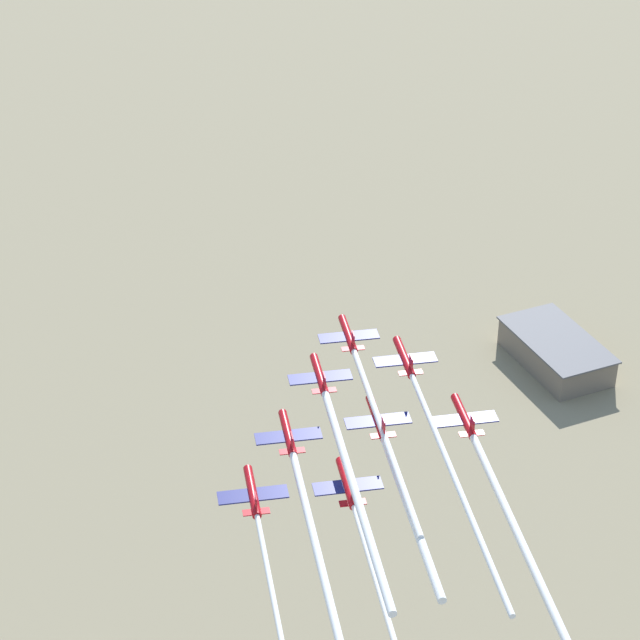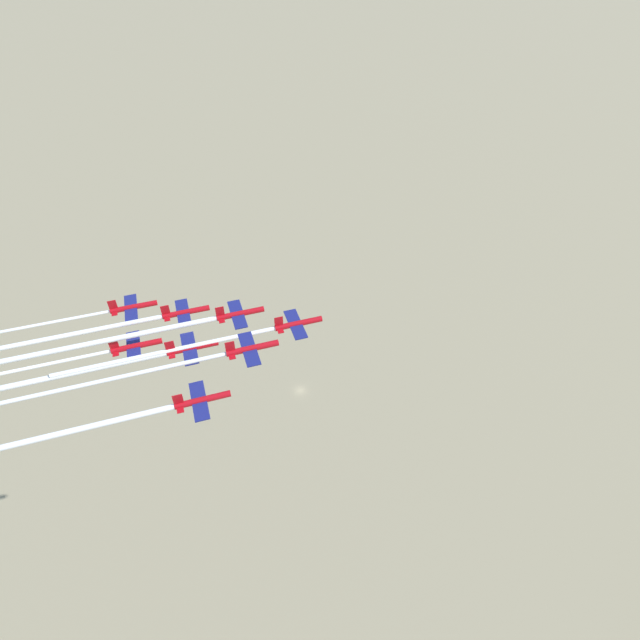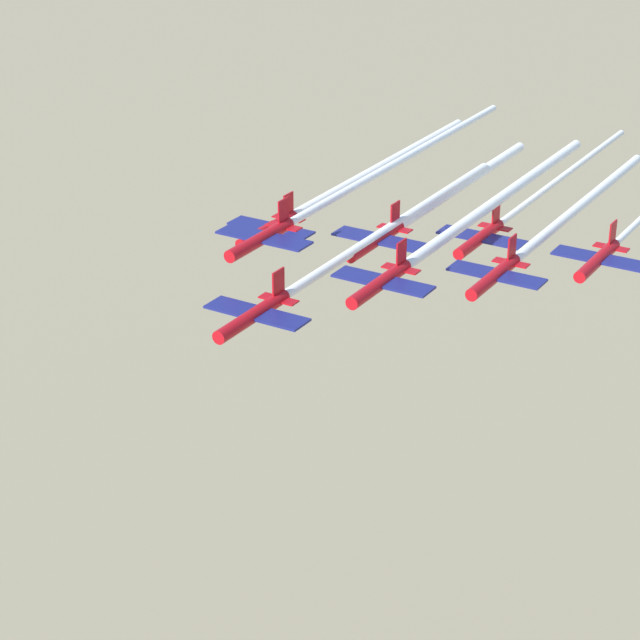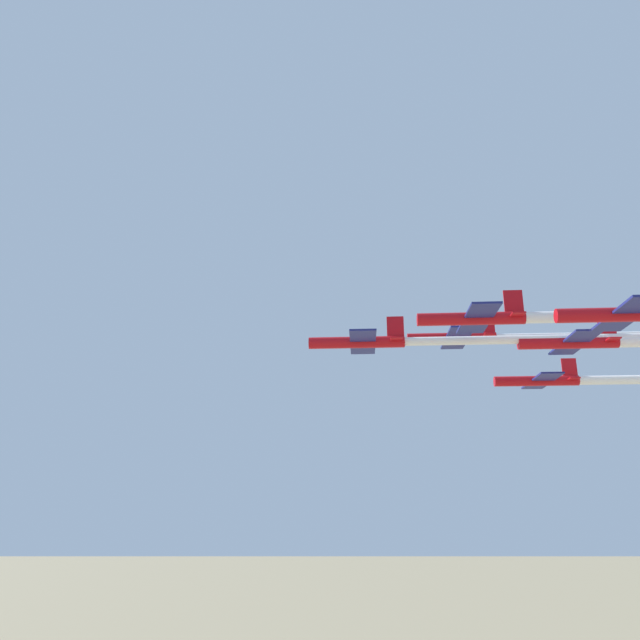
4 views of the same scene
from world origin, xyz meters
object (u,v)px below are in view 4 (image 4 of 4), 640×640
jet_0 (360,342)px  jet_2 (455,338)px  jet_3 (623,314)px  jet_1 (475,318)px  jet_5 (540,381)px  jet_4 (572,342)px

jet_0 → jet_2: jet_2 is taller
jet_2 → jet_3: 24.82m
jet_1 → jet_2: 14.33m
jet_5 → jet_4: bearing=-180.0°
jet_2 → jet_3: size_ratio=1.00×
jet_0 → jet_5: 28.10m
jet_0 → jet_4: (-23.43, 5.89, -0.49)m
jet_4 → jet_5: (-3.47, -13.78, -1.49)m
jet_0 → jet_4: bearing=-90.0°
jet_2 → jet_1: bearing=180.0°
jet_4 → jet_5: bearing=0.0°
jet_2 → jet_4: size_ratio=1.00×
jet_3 → jet_2: bearing=29.5°
jet_0 → jet_2: bearing=-59.5°
jet_4 → jet_0: bearing=90.0°
jet_4 → jet_3: bearing=-180.0°
jet_3 → jet_4: jet_4 is taller
jet_5 → jet_1: bearing=150.5°
jet_0 → jet_5: bearing=-59.5°
jet_0 → jet_3: jet_0 is taller
jet_3 → jet_5: size_ratio=1.00×
jet_1 → jet_5: (-16.91, -17.72, -2.41)m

